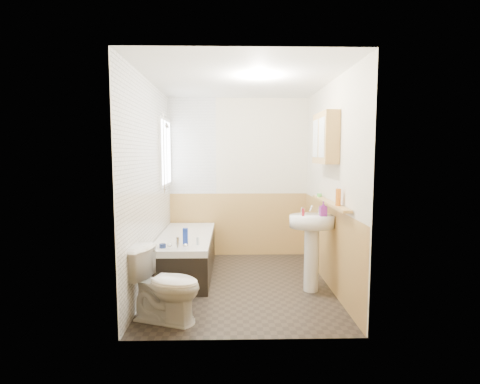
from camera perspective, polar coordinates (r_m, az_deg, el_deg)
name	(u,v)px	position (r m, az deg, el deg)	size (l,w,h in m)	color
floor	(240,284)	(4.83, 0.04, -13.89)	(2.80, 2.80, 0.00)	black
ceiling	(240,80)	(4.63, 0.05, 16.67)	(2.80, 2.80, 0.00)	white
wall_back	(238,178)	(5.97, -0.29, 2.18)	(2.20, 0.02, 2.50)	beige
wall_front	(244,199)	(3.16, 0.67, -1.07)	(2.20, 0.02, 2.50)	beige
wall_left	(149,185)	(4.67, -13.71, 1.00)	(0.02, 2.80, 2.50)	beige
wall_right	(331,185)	(4.72, 13.64, 1.06)	(0.02, 2.80, 2.50)	beige
wainscot_right	(327,245)	(4.83, 13.17, -7.84)	(0.01, 2.80, 1.00)	tan
wainscot_front	(244,284)	(3.35, 0.64, -13.85)	(2.20, 0.01, 1.00)	tan
wainscot_back	(238,224)	(6.04, -0.28, -4.95)	(2.20, 0.01, 1.00)	tan
tile_cladding_left	(151,185)	(4.66, -13.45, 1.00)	(0.01, 2.80, 2.50)	white
tile_return_back	(192,146)	(5.96, -7.32, 6.94)	(0.75, 0.01, 1.50)	white
window	(166,152)	(5.58, -11.24, 5.93)	(0.03, 0.79, 0.99)	white
bathtub	(186,253)	(5.23, -8.21, -9.20)	(0.70, 1.76, 0.67)	black
shower_riser	(164,146)	(5.32, -11.46, 6.95)	(0.10, 0.07, 1.12)	silver
toilet	(165,285)	(3.82, -11.38, -13.72)	(0.41, 0.73, 0.72)	white
sink	(312,237)	(4.53, 10.88, -6.77)	(0.53, 0.43, 1.03)	white
pine_shelf	(330,203)	(4.49, 13.52, -1.64)	(0.10, 1.37, 0.03)	tan
medicine_cabinet	(325,138)	(4.62, 12.85, 8.00)	(0.17, 0.67, 0.61)	tan
foam_can	(338,197)	(4.15, 14.74, -0.77)	(0.06, 0.06, 0.18)	orange
green_bottle	(337,196)	(4.19, 14.62, -0.56)	(0.04, 0.04, 0.21)	purple
black_jar	(319,195)	(4.98, 12.01, -0.46)	(0.06, 0.06, 0.04)	#59C647
soap_bottle	(323,213)	(4.45, 12.56, -3.09)	(0.08, 0.17, 0.08)	purple
clear_bottle	(303,212)	(4.40, 9.60, -3.06)	(0.03, 0.03, 0.09)	maroon
blue_gel	(185,237)	(4.54, -8.32, -6.80)	(0.06, 0.04, 0.21)	#19339E
cream_jar	(163,246)	(4.51, -11.72, -8.03)	(0.08, 0.08, 0.05)	navy
orange_bottle	(198,241)	(4.57, -6.47, -7.44)	(0.03, 0.03, 0.10)	silver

